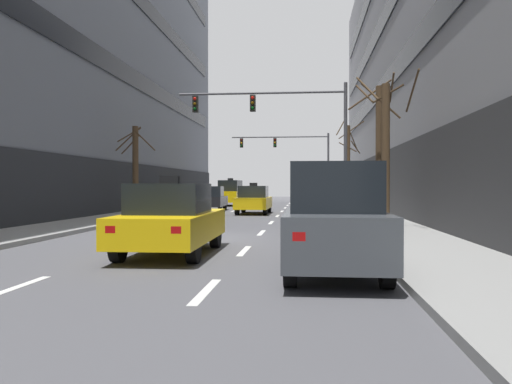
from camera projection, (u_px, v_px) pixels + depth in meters
name	position (u px, v px, depth m)	size (l,w,h in m)	color
ground_plane	(206.00, 238.00, 16.20)	(120.00, 120.00, 0.00)	#515156
sidewalk_left	(20.00, 234.00, 16.80)	(2.93, 80.00, 0.14)	gray
sidewalk_right	(407.00, 238.00, 15.60)	(2.93, 80.00, 0.14)	gray
lane_stripe_l1_s2	(16.00, 287.00, 8.39)	(0.16, 2.00, 0.01)	silver
lane_stripe_l1_s3	(124.00, 249.00, 13.37)	(0.16, 2.00, 0.01)	silver
lane_stripe_l1_s4	(174.00, 232.00, 18.34)	(0.16, 2.00, 0.01)	silver
lane_stripe_l1_s5	(202.00, 222.00, 23.32)	(0.16, 2.00, 0.01)	silver
lane_stripe_l1_s6	(221.00, 216.00, 28.30)	(0.16, 2.00, 0.01)	silver
lane_stripe_l1_s7	(233.00, 211.00, 33.27)	(0.16, 2.00, 0.01)	silver
lane_stripe_l1_s8	(243.00, 208.00, 38.25)	(0.16, 2.00, 0.01)	silver
lane_stripe_l1_s9	(250.00, 205.00, 43.22)	(0.16, 2.00, 0.01)	silver
lane_stripe_l1_s10	(256.00, 203.00, 48.20)	(0.16, 2.00, 0.01)	silver
lane_stripe_l2_s2	(206.00, 291.00, 8.09)	(0.16, 2.00, 0.01)	silver
lane_stripe_l2_s3	(244.00, 251.00, 13.06)	(0.16, 2.00, 0.01)	silver
lane_stripe_l2_s4	(261.00, 233.00, 18.04)	(0.16, 2.00, 0.01)	silver
lane_stripe_l2_s5	(271.00, 222.00, 23.01)	(0.16, 2.00, 0.01)	silver
lane_stripe_l2_s6	(277.00, 216.00, 27.99)	(0.16, 2.00, 0.01)	silver
lane_stripe_l2_s7	(282.00, 211.00, 32.97)	(0.16, 2.00, 0.01)	silver
lane_stripe_l2_s8	(285.00, 208.00, 37.94)	(0.16, 2.00, 0.01)	silver
lane_stripe_l2_s9	(288.00, 205.00, 42.92)	(0.16, 2.00, 0.01)	silver
lane_stripe_l2_s10	(290.00, 203.00, 47.89)	(0.16, 2.00, 0.01)	silver
taxi_driving_0	(171.00, 220.00, 12.36)	(1.94, 4.55, 1.89)	black
taxi_driving_1	(254.00, 200.00, 30.04)	(1.86, 4.36, 1.81)	black
car_driving_2	(211.00, 199.00, 33.52)	(1.98, 4.35, 1.60)	black
taxi_driving_3	(230.00, 193.00, 41.95)	(1.98, 4.34, 2.24)	black
car_parked_0	(334.00, 219.00, 9.64)	(1.79, 4.26, 2.06)	black
car_parked_1	(323.00, 205.00, 16.38)	(1.80, 4.28, 2.07)	black
car_parked_2	(318.00, 204.00, 22.17)	(2.04, 4.67, 1.73)	black
traffic_signal_0	(288.00, 121.00, 26.39)	(8.67, 0.35, 6.72)	#4C4C51
traffic_signal_1	(294.00, 152.00, 47.28)	(8.93, 0.35, 6.27)	#4C4C51
street_tree_0	(386.00, 153.00, 17.94)	(1.96, 1.93, 5.38)	#4C3823
street_tree_1	(135.00, 168.00, 27.28)	(2.10, 2.09, 4.74)	#4C3823
street_tree_2	(379.00, 152.00, 19.43)	(1.80, 2.01, 5.72)	#4C3823
street_tree_3	(348.00, 164.00, 34.06)	(1.92, 1.90, 6.15)	#4C3823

